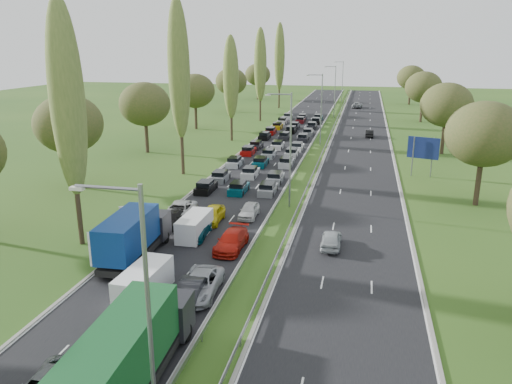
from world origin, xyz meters
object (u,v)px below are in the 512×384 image
Objects in this scene: white_van_rear at (195,225)px; direction_sign at (423,150)px; near_car_2 at (179,210)px; white_van_front at (146,281)px; info_sign at (127,214)px; blue_lorry at (134,235)px; green_lorry at (118,368)px; near_car_3 at (172,219)px.

direction_sign reaches higher than white_van_rear.
direction_sign is (21.86, 26.58, 2.54)m from white_van_rear.
near_car_2 is 33.60m from direction_sign.
white_van_front is 1.06× the size of white_van_rear.
near_car_2 is at bearing 105.52° from white_van_front.
info_sign is at bearing -137.80° from near_car_2.
blue_lorry reaches higher than info_sign.
near_car_2 is at bearing 126.82° from white_van_rear.
green_lorry is at bearing -77.25° from near_car_2.
direction_sign is (21.52, 37.93, 2.47)m from white_van_front.
white_van_rear is at bearing 94.49° from white_van_front.
near_car_3 is at bearing -135.44° from direction_sign.
direction_sign is at bearing 63.21° from white_van_front.
near_car_2 reaches higher than near_car_3.
direction_sign is at bearing 41.91° from info_sign.
direction_sign is (28.80, 25.85, 2.20)m from info_sign.
blue_lorry reaches higher than white_van_front.
info_sign is at bearing 113.26° from green_lorry.
white_van_rear is (-0.34, 11.35, -0.06)m from white_van_front.
blue_lorry is 1.75× the size of white_van_front.
near_car_3 is 35.13m from direction_sign.
direction_sign reaches higher than near_car_3.
near_car_3 is 7.94m from blue_lorry.
green_lorry is 22.25m from white_van_rear.
near_car_3 is 13.80m from white_van_front.
blue_lorry reaches higher than near_car_2.
green_lorry is (7.06, -26.27, 1.43)m from near_car_2.
blue_lorry is at bearing -88.09° from near_car_3.
near_car_3 is at bearing 18.37° from info_sign.
green_lorry is at bearing -69.70° from blue_lorry.
near_car_2 is 27.24m from green_lorry.
direction_sign reaches higher than info_sign.
blue_lorry is 4.43× the size of info_sign.
white_van_rear is 6.99m from info_sign.
white_van_rear is 34.51m from direction_sign.
near_car_2 is at bearing 44.48° from info_sign.
green_lorry is at bearing -64.52° from info_sign.
near_car_3 is at bearing 103.93° from green_lorry.
blue_lorry is (0.12, -10.19, 1.26)m from near_car_2.
white_van_front is (-3.50, 10.53, -1.11)m from green_lorry.
near_car_3 is 0.91× the size of white_van_rear.
white_van_front is 2.53× the size of info_sign.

